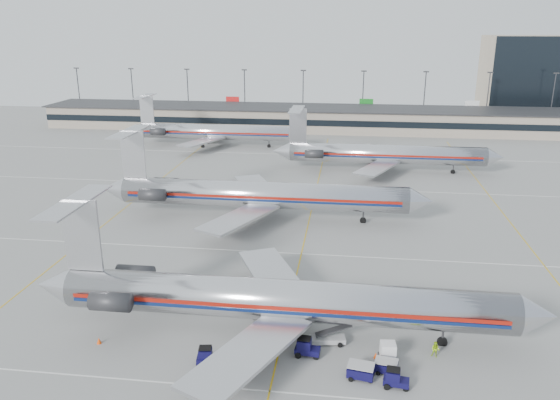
% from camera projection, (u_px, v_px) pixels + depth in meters
% --- Properties ---
extents(ground, '(260.00, 260.00, 0.00)m').
position_uv_depth(ground, '(293.00, 289.00, 61.10)').
color(ground, gray).
rests_on(ground, ground).
extents(apron_markings, '(160.00, 0.15, 0.02)m').
position_uv_depth(apron_markings, '(301.00, 254.00, 70.53)').
color(apron_markings, silver).
rests_on(apron_markings, ground).
extents(terminal, '(162.00, 17.00, 6.25)m').
position_uv_depth(terminal, '(330.00, 118.00, 152.59)').
color(terminal, gray).
rests_on(terminal, ground).
extents(light_mast_row, '(163.60, 0.40, 15.28)m').
position_uv_depth(light_mast_row, '(333.00, 93.00, 164.16)').
color(light_mast_row, '#38383D').
rests_on(light_mast_row, ground).
extents(distant_building, '(30.00, 20.00, 25.00)m').
position_uv_depth(distant_building, '(534.00, 77.00, 170.45)').
color(distant_building, tan).
rests_on(distant_building, ground).
extents(jet_foreground, '(49.12, 28.92, 12.86)m').
position_uv_depth(jet_foreground, '(273.00, 299.00, 51.21)').
color(jet_foreground, silver).
rests_on(jet_foreground, ground).
extents(jet_second_row, '(50.52, 29.75, 13.22)m').
position_uv_depth(jet_second_row, '(256.00, 194.00, 82.33)').
color(jet_second_row, silver).
rests_on(jet_second_row, ground).
extents(jet_third_row, '(45.55, 28.02, 12.45)m').
position_uv_depth(jet_third_row, '(381.00, 154.00, 109.00)').
color(jet_third_row, silver).
rests_on(jet_third_row, ground).
extents(jet_back_row, '(44.05, 27.10, 12.05)m').
position_uv_depth(jet_back_row, '(213.00, 132.00, 132.01)').
color(jet_back_row, silver).
rests_on(jet_back_row, ground).
extents(tug_left, '(2.20, 1.32, 1.69)m').
position_uv_depth(tug_left, '(207.00, 357.00, 47.38)').
color(tug_left, '#0C0935').
rests_on(tug_left, ground).
extents(tug_center, '(2.31, 1.31, 1.81)m').
position_uv_depth(tug_center, '(306.00, 348.00, 48.62)').
color(tug_center, '#0C0935').
rests_on(tug_center, ground).
extents(tug_right, '(2.20, 1.30, 1.69)m').
position_uv_depth(tug_right, '(395.00, 379.00, 44.42)').
color(tug_right, '#0C0935').
rests_on(tug_right, ground).
extents(cart_inner, '(2.11, 1.63, 1.09)m').
position_uv_depth(cart_inner, '(386.00, 366.00, 46.41)').
color(cart_inner, '#0C0935').
rests_on(cart_inner, ground).
extents(cart_outer, '(2.41, 1.85, 1.24)m').
position_uv_depth(cart_outer, '(361.00, 371.00, 45.62)').
color(cart_outer, '#0C0935').
rests_on(cart_outer, ground).
extents(uld_container, '(1.68, 1.44, 1.67)m').
position_uv_depth(uld_container, '(388.00, 352.00, 48.00)').
color(uld_container, '#2D2D30').
rests_on(uld_container, ground).
extents(belt_loader, '(4.02, 1.73, 2.07)m').
position_uv_depth(belt_loader, '(328.00, 338.00, 50.56)').
color(belt_loader, '#A0A0A0').
rests_on(belt_loader, ground).
extents(ramp_worker_near, '(0.61, 0.69, 1.58)m').
position_uv_depth(ramp_worker_near, '(300.00, 326.00, 52.11)').
color(ramp_worker_near, '#BEE915').
rests_on(ramp_worker_near, ground).
extents(ramp_worker_far, '(0.89, 0.80, 1.50)m').
position_uv_depth(ramp_worker_far, '(435.00, 350.00, 48.45)').
color(ramp_worker_far, '#97C912').
rests_on(ramp_worker_far, ground).
extents(cone_right, '(0.40, 0.40, 0.54)m').
position_uv_depth(cone_right, '(376.00, 355.00, 48.44)').
color(cone_right, '#F14508').
rests_on(cone_right, ground).
extents(cone_left, '(0.51, 0.51, 0.59)m').
position_uv_depth(cone_left, '(99.00, 341.00, 50.64)').
color(cone_left, '#F14508').
rests_on(cone_left, ground).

